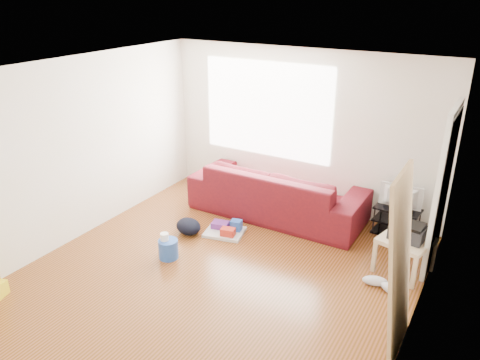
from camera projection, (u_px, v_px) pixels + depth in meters
The scene contains 12 objects.
room at pixel (225, 182), 5.35m from camera, with size 4.51×5.01×2.51m.
sofa at pixel (277, 214), 7.35m from camera, with size 2.68×1.05×0.78m, color #440D18.
tv_stand at pixel (396, 221), 6.66m from camera, with size 0.65×0.41×0.42m.
tv at pixel (400, 197), 6.52m from camera, with size 0.59×0.08×0.34m, color black.
side_table at pixel (406, 244), 5.75m from camera, with size 0.69×0.69×0.47m.
printer at pixel (408, 231), 5.68m from camera, with size 0.43×0.35×0.21m.
bucket at pixel (169, 257), 6.19m from camera, with size 0.26×0.26×0.26m, color blue.
toilet_paper at pixel (165, 245), 6.12m from camera, with size 0.11×0.11×0.10m, color white.
cleaning_tray at pixel (226, 230), 6.77m from camera, with size 0.63×0.54×0.20m.
backpack at pixel (189, 233), 6.79m from camera, with size 0.40×0.32×0.22m, color black.
sneakers at pixel (383, 285), 5.52m from camera, with size 0.55×0.28×0.12m.
door_panel at pixel (388, 343), 4.70m from camera, with size 0.04×0.74×1.85m, color #A17349.
Camera 1 is at (2.72, -4.01, 3.33)m, focal length 35.00 mm.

